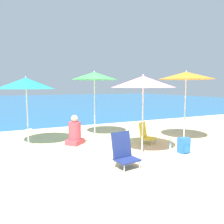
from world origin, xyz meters
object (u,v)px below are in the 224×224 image
beach_umbrella_orange (186,76)px  water_bottle (170,145)px  person_seated_near (75,133)px  beach_umbrella_teal (26,83)px  beach_chair_yellow (146,134)px  seagull (28,131)px  beach_umbrella_pink (143,82)px  backpack_blue (184,145)px  beach_umbrella_green (94,76)px  beach_chair_navy (124,151)px

beach_umbrella_orange → water_bottle: beach_umbrella_orange is taller
person_seated_near → beach_umbrella_orange: bearing=30.1°
beach_umbrella_teal → person_seated_near: 2.07m
beach_chair_yellow → beach_umbrella_orange: bearing=-46.4°
beach_umbrella_teal → water_bottle: size_ratio=7.21×
beach_umbrella_teal → seagull: bearing=85.9°
beach_umbrella_pink → beach_chair_yellow: beach_umbrella_pink is taller
beach_umbrella_pink → backpack_blue: beach_umbrella_pink is taller
beach_umbrella_green → beach_umbrella_teal: (-2.29, -0.31, -0.28)m
beach_umbrella_green → person_seated_near: (-0.97, -0.80, -1.80)m
beach_chair_navy → beach_umbrella_green: bearing=71.7°
beach_chair_yellow → water_bottle: 0.96m
beach_umbrella_teal → seagull: (0.12, 1.66, -1.75)m
beach_umbrella_pink → person_seated_near: bearing=129.3°
beach_chair_navy → water_bottle: (1.84, 0.62, -0.25)m
beach_umbrella_teal → beach_umbrella_pink: beach_umbrella_pink is taller
beach_umbrella_green → seagull: beach_umbrella_green is taller
beach_umbrella_green → beach_umbrella_teal: size_ratio=1.12×
beach_chair_yellow → seagull: (-3.28, 2.96, -0.16)m
beach_umbrella_green → seagull: bearing=148.1°
person_seated_near → seagull: size_ratio=3.42×
beach_umbrella_green → beach_umbrella_teal: bearing=-172.3°
beach_chair_navy → person_seated_near: person_seated_near is taller
beach_umbrella_orange → beach_chair_yellow: 2.27m
beach_umbrella_green → seagull: 3.26m
beach_chair_yellow → water_bottle: beach_chair_yellow is taller
beach_chair_yellow → water_bottle: size_ratio=2.28×
beach_umbrella_orange → beach_umbrella_pink: bearing=-164.7°
beach_umbrella_orange → person_seated_near: 3.98m
beach_umbrella_pink → beach_chair_navy: size_ratio=2.70×
beach_umbrella_orange → backpack_blue: size_ratio=5.51×
beach_umbrella_pink → water_bottle: (0.93, -0.04, -1.80)m
beach_umbrella_green → beach_umbrella_pink: beach_umbrella_green is taller
person_seated_near → backpack_blue: person_seated_near is taller
beach_umbrella_pink → water_bottle: size_ratio=7.23×
beach_umbrella_teal → beach_chair_yellow: 3.97m
beach_umbrella_orange → beach_umbrella_pink: (-1.99, -0.55, -0.23)m
beach_umbrella_green → beach_chair_yellow: size_ratio=3.53×
beach_chair_yellow → beach_chair_navy: bearing=-168.5°
beach_chair_yellow → person_seated_near: (-2.08, 0.81, 0.07)m
beach_umbrella_orange → beach_chair_navy: 3.62m
beach_chair_navy → seagull: size_ratio=2.90×
backpack_blue → person_seated_near: bearing=138.5°
beach_umbrella_orange → beach_chair_yellow: size_ratio=3.46×
beach_umbrella_teal → seagull: 2.41m
beach_umbrella_pink → beach_chair_navy: 1.92m
person_seated_near → seagull: (-1.21, 2.15, -0.23)m
seagull → beach_umbrella_pink: bearing=-56.0°
beach_umbrella_green → beach_umbrella_orange: beach_umbrella_green is taller
backpack_blue → beach_umbrella_pink: bearing=156.5°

